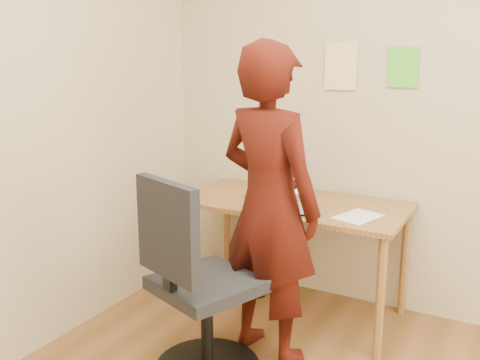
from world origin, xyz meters
The scene contains 10 objects.
room centered at (0.00, 0.00, 1.35)m, with size 3.58×3.58×2.78m.
desk centered at (-0.69, 1.38, 0.65)m, with size 1.40×0.70×0.74m.
laptop centered at (-0.81, 1.42, 0.79)m, with size 0.41×0.39×0.23m.
paper_sheet centered at (-0.23, 1.26, 0.74)m, with size 0.19×0.27×0.00m, color white.
phone centered at (-0.52, 1.17, 0.74)m, with size 0.09×0.13×0.01m.
wall_note_left centered at (-1.07, 1.74, 1.50)m, with size 0.21×0.00×0.30m, color #F6DC93.
wall_note_mid centered at (-0.53, 1.74, 1.56)m, with size 0.21×0.00×0.30m, color #F6DC93.
wall_note_right centered at (-0.14, 1.74, 1.56)m, with size 0.18×0.00×0.24m, color #59D730.
office_chair centered at (-0.82, 0.47, 0.46)m, with size 0.61×0.62×1.07m.
person centered at (-0.60, 0.86, 0.86)m, with size 0.62×0.41×1.71m, color #3B0E08.
Camera 1 is at (0.57, -1.60, 1.64)m, focal length 40.00 mm.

